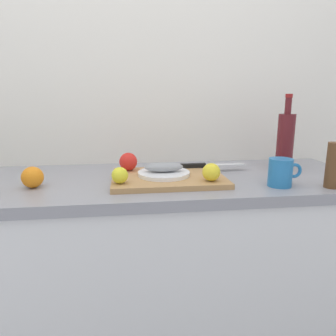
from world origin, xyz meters
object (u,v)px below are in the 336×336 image
Objects in this scene: wine_bottle at (285,140)px; coffee_mug_0 at (281,172)px; lemon_0 at (120,175)px; chef_knife at (205,165)px; cutting_board at (168,178)px; fish_fillet at (164,167)px; white_plate at (164,173)px; pepper_mill at (333,165)px.

coffee_mug_0 is (-0.15, -0.26, -0.08)m from wine_bottle.
coffee_mug_0 reaches higher than lemon_0.
chef_knife is 0.34m from coffee_mug_0.
chef_knife is 2.30× the size of coffee_mug_0.
cutting_board is at bearing 26.52° from lemon_0.
fish_fillet is 0.46× the size of wine_bottle.
lemon_0 is (-0.37, -0.22, 0.02)m from chef_knife.
fish_fillet is 0.19m from lemon_0.
coffee_mug_0 reaches higher than white_plate.
wine_bottle is (0.73, 0.22, 0.08)m from lemon_0.
fish_fillet reaches higher than cutting_board.
fish_fillet is 0.44m from coffee_mug_0.
coffee_mug_0 reaches higher than cutting_board.
white_plate reaches higher than cutting_board.
cutting_board is 0.21m from lemon_0.
chef_knife is 0.50m from pepper_mill.
white_plate is 3.46× the size of lemon_0.
white_plate is 0.44m from coffee_mug_0.
cutting_board is at bearing 161.58° from coffee_mug_0.
lemon_0 is 0.36× the size of pepper_mill.
lemon_0 is 0.77m from wine_bottle.
coffee_mug_0 reaches higher than fish_fillet.
pepper_mill reaches higher than white_plate.
cutting_board is 0.42m from coffee_mug_0.
wine_bottle reaches higher than coffee_mug_0.
cutting_board is at bearing -14.94° from white_plate.
white_plate is 0.61× the size of wine_bottle.
coffee_mug_0 is (0.22, -0.26, 0.02)m from chef_knife.
chef_knife is at bearing 31.45° from white_plate.
fish_fillet is 1.21× the size of coffee_mug_0.
white_plate is at bearing 163.07° from pepper_mill.
chef_knife is at bearing 142.80° from pepper_mill.
chef_knife reaches higher than cutting_board.
fish_fillet is 0.53× the size of chef_knife.
wine_bottle reaches higher than chef_knife.
chef_knife is 0.43m from lemon_0.
pepper_mill is at bearing -84.31° from wine_bottle.
pepper_mill is (0.18, -0.04, 0.03)m from coffee_mug_0.
cutting_board is 2.64× the size of pepper_mill.
wine_bottle is at bearing 11.94° from fish_fillet.
pepper_mill is (0.59, -0.18, 0.03)m from fish_fillet.
fish_fillet is 0.58m from wine_bottle.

